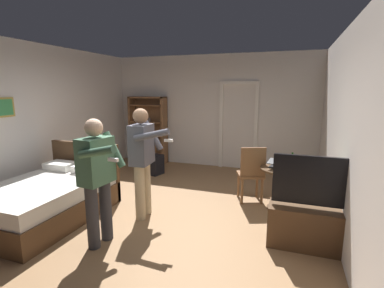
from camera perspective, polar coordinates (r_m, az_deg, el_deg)
The scene contains 15 objects.
ground_plane at distance 4.52m, azimuth -7.80°, elevation -14.67°, with size 7.22×7.22×0.00m, color olive.
wall_back at distance 7.23m, azimuth 4.03°, elevation 6.49°, with size 5.31×0.12×2.77m, color silver.
wall_left at distance 5.79m, azimuth -31.85°, elevation 3.75°, with size 0.15×6.81×2.77m.
wall_right at distance 3.73m, azimuth 29.92°, elevation 0.80°, with size 0.12×6.81×2.77m, color silver.
doorway_frame at distance 7.02m, azimuth 9.26°, elevation 4.90°, with size 0.93×0.08×2.13m.
bed at distance 4.97m, azimuth -26.73°, elevation -9.59°, with size 1.37×1.97×1.02m.
bookshelf at distance 7.68m, azimuth -8.66°, elevation 3.34°, with size 1.00×0.32×1.75m.
tv_flatscreen at distance 3.93m, azimuth 23.24°, elevation -14.12°, with size 1.09×0.40×1.17m.
side_table at distance 4.87m, azimuth 17.43°, elevation -7.13°, with size 0.70×0.70×0.70m.
laptop at distance 4.76m, azimuth 17.12°, elevation -4.09°, with size 0.39×0.39×0.15m.
bottle_on_table at distance 4.70m, azimuth 19.33°, elevation -3.56°, with size 0.06×0.06×0.28m.
wooden_chair at distance 5.03m, azimuth 11.79°, elevation -5.47°, with size 0.54×0.54×0.99m.
person_blue_shirt at distance 3.70m, azimuth -18.36°, elevation -5.72°, with size 0.68×0.62×1.60m.
person_striped_shirt at distance 4.34m, azimuth -9.83°, elevation -2.33°, with size 0.74×0.57×1.67m.
suitcase_dark at distance 6.75m, azimuth -8.34°, elevation -3.92°, with size 0.58×0.33×0.45m, color black.
Camera 1 is at (1.89, -3.61, 1.95)m, focal length 26.70 mm.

